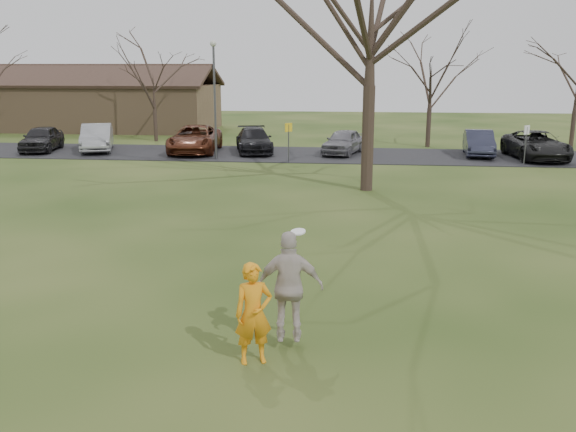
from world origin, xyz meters
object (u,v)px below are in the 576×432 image
object	(u,v)px
car_1	(97,137)
car_5	(479,143)
building	(88,105)
big_tree	(372,11)
car_6	(536,145)
catching_play	(290,287)
car_0	(42,138)
car_2	(195,139)
player_defender	(254,314)
car_3	(254,140)
car_4	(343,142)
lamp_post	(214,85)

from	to	relation	value
car_1	car_5	size ratio (longest dim) A/B	1.12
building	big_tree	size ratio (longest dim) A/B	1.47
car_6	catching_play	world-z (taller)	catching_play
car_0	car_2	distance (m)	9.23
catching_play	building	xyz separation A→B (m)	(-20.47, 37.88, 0.76)
player_defender	car_0	bearing A→B (deg)	103.89
car_2	car_3	size ratio (longest dim) A/B	1.16
car_2	car_4	bearing A→B (deg)	-2.48
player_defender	car_3	bearing A→B (deg)	79.35
player_defender	car_1	bearing A→B (deg)	98.11
player_defender	catching_play	world-z (taller)	catching_play
building	lamp_post	distance (m)	20.99
player_defender	car_2	bearing A→B (deg)	86.75
lamp_post	big_tree	world-z (taller)	big_tree
catching_play	car_6	bearing A→B (deg)	66.26
player_defender	car_5	xyz separation A→B (m)	(8.48, 26.08, -0.14)
car_3	car_4	size ratio (longest dim) A/B	1.17
car_6	catching_play	size ratio (longest dim) A/B	2.68
car_3	catching_play	bearing A→B (deg)	-92.76
player_defender	car_4	xyz separation A→B (m)	(0.87, 25.85, -0.14)
car_1	building	world-z (taller)	building
car_2	car_5	world-z (taller)	car_2
big_tree	lamp_post	bearing A→B (deg)	136.85
player_defender	car_3	xyz separation A→B (m)	(-4.35, 25.98, -0.14)
car_4	building	world-z (taller)	building
player_defender	building	xyz separation A→B (m)	(-19.92, 38.48, 1.05)
player_defender	car_5	world-z (taller)	player_defender
car_6	big_tree	world-z (taller)	big_tree
car_6	car_5	bearing A→B (deg)	156.70
car_2	lamp_post	size ratio (longest dim) A/B	0.90
catching_play	lamp_post	distance (m)	23.46
car_1	lamp_post	bearing A→B (deg)	-37.88
lamp_post	big_tree	distance (m)	11.38
car_3	building	distance (m)	20.00
catching_play	building	distance (m)	43.06
car_3	big_tree	xyz separation A→B (m)	(6.43, -10.50, 6.26)
player_defender	car_4	world-z (taller)	player_defender
catching_play	big_tree	xyz separation A→B (m)	(1.53, 14.88, 5.83)
car_2	car_3	bearing A→B (deg)	3.24
car_3	car_5	distance (m)	12.83
car_5	car_3	bearing A→B (deg)	-174.48
car_4	catching_play	xyz separation A→B (m)	(-0.32, -25.25, 0.43)
car_3	big_tree	bearing A→B (deg)	-72.20
car_4	building	size ratio (longest dim) A/B	0.20
player_defender	car_4	bearing A→B (deg)	67.91
big_tree	car_0	bearing A→B (deg)	153.16
car_6	car_4	bearing A→B (deg)	171.51
player_defender	car_2	size ratio (longest dim) A/B	0.31
car_1	catching_play	distance (m)	28.75
car_0	car_6	distance (m)	28.30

